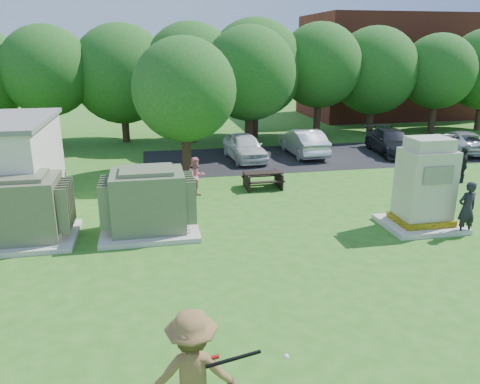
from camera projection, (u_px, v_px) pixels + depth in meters
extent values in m
plane|color=#2D6619|center=(273.00, 293.00, 11.10)|extent=(120.00, 120.00, 0.00)
cube|color=maroon|center=(399.00, 66.00, 38.53)|extent=(15.00, 8.00, 8.00)
cube|color=#232326|center=(333.00, 156.00, 25.04)|extent=(20.00, 6.00, 0.01)
cube|color=beige|center=(25.00, 238.00, 14.08)|extent=(3.00, 2.40, 0.15)
cube|color=#5F6649|center=(21.00, 208.00, 13.79)|extent=(2.20, 1.80, 1.80)
cube|color=#5F6649|center=(16.00, 177.00, 13.50)|extent=(1.60, 1.30, 0.12)
cube|color=#5F6649|center=(66.00, 204.00, 14.02)|extent=(0.32, 1.50, 1.35)
cube|color=beige|center=(150.00, 229.00, 14.77)|extent=(3.00, 2.40, 0.15)
cube|color=#5C6849|center=(148.00, 200.00, 14.48)|extent=(2.20, 1.80, 1.80)
cube|color=#5C6849|center=(146.00, 170.00, 14.19)|extent=(1.60, 1.30, 0.12)
cube|color=#5C6849|center=(106.00, 202.00, 14.24)|extent=(0.32, 1.50, 1.35)
cube|color=#5C6849|center=(189.00, 197.00, 14.71)|extent=(0.32, 1.50, 1.35)
cube|color=beige|center=(420.00, 224.00, 15.20)|extent=(2.40, 1.97, 0.16)
cube|color=yellow|center=(421.00, 219.00, 15.14)|extent=(1.69, 1.37, 0.20)
cube|color=beige|center=(425.00, 184.00, 14.79)|extent=(1.53, 1.20, 2.19)
cube|color=beige|center=(430.00, 144.00, 14.40)|extent=(1.26, 0.98, 0.38)
cube|color=gray|center=(439.00, 176.00, 14.06)|extent=(0.98, 0.04, 0.55)
cube|color=black|center=(263.00, 173.00, 19.16)|extent=(1.58, 0.61, 0.05)
cube|color=black|center=(260.00, 176.00, 19.69)|extent=(1.58, 0.22, 0.04)
cube|color=black|center=(266.00, 182.00, 18.79)|extent=(1.58, 0.22, 0.04)
cube|color=black|center=(247.00, 181.00, 19.13)|extent=(0.07, 1.18, 0.65)
cube|color=black|center=(279.00, 179.00, 19.38)|extent=(0.07, 1.18, 0.65)
imported|color=brown|center=(193.00, 374.00, 6.85)|extent=(1.38, 0.87, 2.05)
imported|color=black|center=(467.00, 209.00, 14.31)|extent=(0.66, 0.46, 1.72)
imported|color=#D47077|center=(196.00, 177.00, 18.05)|extent=(0.95, 0.89, 1.56)
imported|color=black|center=(463.00, 165.00, 19.93)|extent=(0.70, 0.98, 1.54)
imported|color=silver|center=(245.00, 147.00, 23.97)|extent=(1.90, 4.08, 1.35)
imported|color=silver|center=(303.00, 142.00, 25.01)|extent=(1.60, 4.29, 1.40)
imported|color=black|center=(391.00, 142.00, 25.32)|extent=(2.34, 4.64, 1.29)
imported|color=silver|center=(461.00, 142.00, 25.69)|extent=(2.92, 4.61, 1.19)
cylinder|color=black|center=(234.00, 359.00, 6.69)|extent=(0.84, 0.24, 0.06)
cylinder|color=maroon|center=(212.00, 358.00, 6.70)|extent=(0.23, 0.11, 0.06)
sphere|color=white|center=(286.00, 357.00, 7.02)|extent=(0.09, 0.09, 0.09)
cylinder|color=#47301E|center=(53.00, 123.00, 26.79)|extent=(0.44, 0.44, 2.80)
sphere|color=#235B1C|center=(47.00, 71.00, 25.92)|extent=(5.00, 5.00, 5.00)
cylinder|color=#47301E|center=(125.00, 123.00, 28.36)|extent=(0.44, 0.44, 2.30)
sphere|color=#235B1C|center=(122.00, 74.00, 27.49)|extent=(5.80, 5.80, 5.80)
cylinder|color=#47301E|center=(192.00, 120.00, 28.20)|extent=(0.44, 0.44, 2.70)
sphere|color=#235B1C|center=(191.00, 69.00, 27.31)|extent=(5.40, 5.40, 5.40)
cylinder|color=#47301E|center=(255.00, 118.00, 29.54)|extent=(0.44, 0.44, 2.50)
sphere|color=#235B1C|center=(255.00, 68.00, 28.63)|extent=(6.00, 6.00, 6.00)
cylinder|color=#47301E|center=(317.00, 114.00, 29.85)|extent=(0.44, 0.44, 2.90)
sphere|color=#235B1C|center=(320.00, 65.00, 28.95)|extent=(5.20, 5.20, 5.20)
cylinder|color=#47301E|center=(371.00, 115.00, 31.23)|extent=(0.44, 0.44, 2.40)
sphere|color=#235B1C|center=(374.00, 71.00, 30.37)|extent=(5.60, 5.60, 5.60)
cylinder|color=#47301E|center=(433.00, 114.00, 31.10)|extent=(0.44, 0.44, 2.60)
sphere|color=#235B1C|center=(438.00, 71.00, 30.29)|extent=(4.80, 4.80, 4.80)
cylinder|color=#47301E|center=(480.00, 112.00, 32.43)|extent=(0.44, 0.44, 2.50)
cylinder|color=#47301E|center=(186.00, 147.00, 21.32)|extent=(0.44, 0.44, 2.40)
sphere|color=#235B1C|center=(184.00, 90.00, 20.55)|extent=(4.60, 4.60, 4.60)
cylinder|color=#47301E|center=(249.00, 125.00, 26.72)|extent=(0.44, 0.44, 2.60)
sphere|color=#235B1C|center=(249.00, 73.00, 25.86)|extent=(5.20, 5.20, 5.20)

